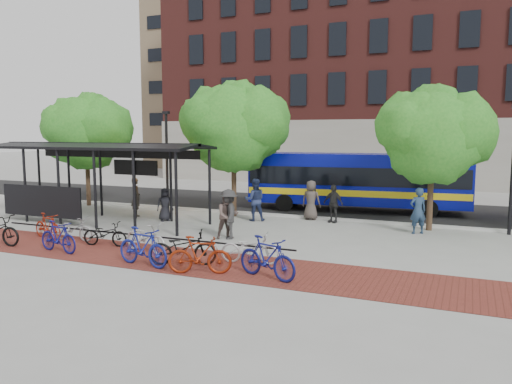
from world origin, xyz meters
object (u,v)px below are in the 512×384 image
at_px(bike_7, 143,247).
at_px(bike_11, 267,258).
at_px(pedestrian_1, 136,197).
at_px(pedestrian_8, 227,215).
at_px(bus_shelter, 95,156).
at_px(pedestrian_0, 165,204).
at_px(bike_10, 250,248).
at_px(bike_2, 73,229).
at_px(bike_9, 200,255).
at_px(tree_a, 88,129).
at_px(tree_c, 435,132).
at_px(pedestrian_2, 255,200).
at_px(bus, 357,178).
at_px(bike_4, 105,234).
at_px(bike_3, 58,237).
at_px(bike_1, 48,226).
at_px(tree_b, 236,124).
at_px(bike_8, 183,248).
at_px(bike_6, 146,237).
at_px(pedestrian_6, 311,200).
at_px(lamp_post_left, 167,158).
at_px(pedestrian_9, 229,214).
at_px(pedestrian_7, 418,211).
at_px(pedestrian_4, 333,204).

height_order(bike_7, bike_11, bike_7).
bearing_deg(pedestrian_1, pedestrian_8, -171.15).
relative_size(bus_shelter, pedestrian_1, 5.67).
bearing_deg(pedestrian_0, bike_10, -82.55).
distance_m(bike_2, bike_9, 6.89).
height_order(tree_a, tree_c, tree_a).
xyz_separation_m(bike_11, pedestrian_2, (-3.96, 8.27, 0.38)).
relative_size(tree_c, bus, 0.53).
distance_m(tree_a, bike_4, 11.42).
distance_m(tree_c, bike_3, 14.94).
bearing_deg(bike_1, bike_3, -115.02).
bearing_deg(bike_3, bike_9, -85.05).
bearing_deg(bus, bike_4, -125.50).
relative_size(tree_b, bike_8, 3.14).
distance_m(tree_a, bike_2, 10.17).
height_order(bike_6, bike_7, bike_7).
relative_size(bike_1, pedestrian_6, 0.89).
relative_size(tree_a, bus, 0.55).
bearing_deg(bike_1, bus, -27.69).
bearing_deg(bike_11, lamp_post_left, 62.93).
bearing_deg(bike_9, bike_8, 35.38).
distance_m(bike_7, pedestrian_0, 7.86).
relative_size(bike_7, pedestrian_6, 1.09).
xyz_separation_m(pedestrian_2, pedestrian_9, (0.63, -3.97, -0.02)).
distance_m(bike_2, bike_7, 4.99).
distance_m(bike_6, pedestrian_9, 3.49).
height_order(tree_b, bike_7, tree_b).
bearing_deg(lamp_post_left, tree_a, -177.08).
bearing_deg(pedestrian_7, bike_9, 27.81).
distance_m(pedestrian_0, pedestrian_8, 4.94).
relative_size(tree_b, lamp_post_left, 1.26).
xyz_separation_m(bike_7, pedestrian_7, (7.16, 8.42, 0.33)).
height_order(bike_9, pedestrian_7, pedestrian_7).
relative_size(bike_8, bike_9, 1.12).
height_order(bus, bike_10, bus).
xyz_separation_m(tree_c, bike_10, (-4.76, -7.87, -3.57)).
bearing_deg(pedestrian_1, bike_4, 150.30).
height_order(tree_c, pedestrian_0, tree_c).
bearing_deg(bike_3, pedestrian_7, -44.62).
height_order(bike_10, pedestrian_4, pedestrian_4).
distance_m(bike_1, bike_9, 7.96).
bearing_deg(pedestrian_1, bike_7, 161.08).
distance_m(tree_b, pedestrian_6, 5.10).
height_order(bus, pedestrian_1, bus).
relative_size(bike_8, pedestrian_9, 1.08).
relative_size(tree_a, bike_8, 3.00).
relative_size(tree_b, pedestrian_2, 3.33).
xyz_separation_m(bike_9, pedestrian_7, (5.15, 8.47, 0.38)).
bearing_deg(bike_1, bike_9, -91.92).
xyz_separation_m(pedestrian_7, pedestrian_8, (-6.59, -3.85, -0.03)).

